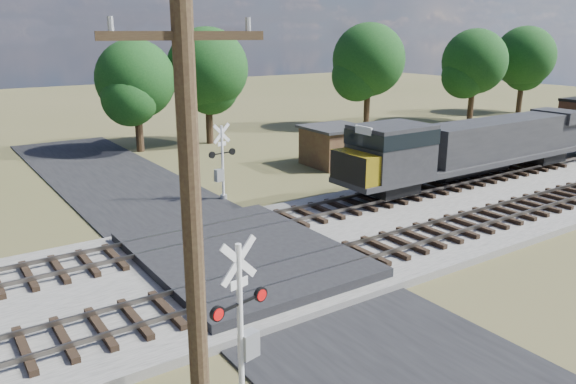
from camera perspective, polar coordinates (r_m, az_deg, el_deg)
ground at (r=21.10m, az=-4.07°, el=-7.81°), size 160.00×160.00×0.00m
ballast_bed at (r=27.42m, az=13.74°, el=-2.22°), size 140.00×10.00×0.30m
road at (r=21.08m, az=-4.07°, el=-7.71°), size 7.00×60.00×0.08m
crossing_panel at (r=21.38m, az=-4.77°, el=-6.58°), size 7.00×9.00×0.62m
track_near at (r=21.10m, az=6.09°, el=-6.65°), size 140.00×2.60×0.33m
track_far at (r=24.85m, az=-1.36°, el=-3.01°), size 140.00×2.60×0.33m
crossing_signal_near at (r=13.48m, az=-4.56°, el=-14.28°), size 1.65×0.46×4.13m
crossing_signal_far at (r=29.12m, az=-6.78°, el=2.34°), size 1.63×0.39×4.04m
utility_pole at (r=8.65m, az=-9.40°, el=-9.59°), size 2.18×0.61×9.05m
equipment_shed at (r=37.03m, az=4.79°, el=4.73°), size 3.92×3.92×2.59m
treeline at (r=40.32m, az=-12.40°, el=12.02°), size 85.39×11.22×10.22m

